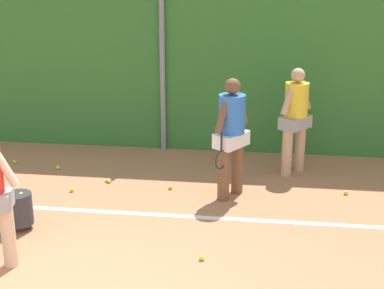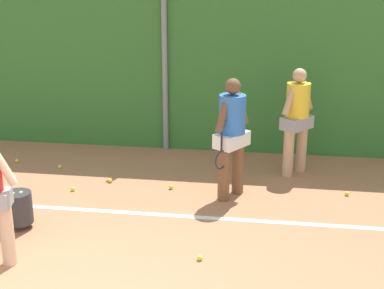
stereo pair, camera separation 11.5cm
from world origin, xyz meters
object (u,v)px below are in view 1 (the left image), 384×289
(tennis_ball_4, at_px, (109,181))
(tennis_ball_9, at_px, (72,190))
(ball_hopper, at_px, (19,209))
(tennis_ball_10, at_px, (58,167))
(player_midcourt, at_px, (231,132))
(tennis_ball_3, at_px, (14,162))
(player_backcourt_far, at_px, (296,115))
(tennis_ball_5, at_px, (170,187))
(tennis_ball_0, at_px, (346,193))
(tennis_ball_8, at_px, (202,258))

(tennis_ball_4, distance_m, tennis_ball_9, 0.63)
(ball_hopper, distance_m, tennis_ball_10, 2.23)
(player_midcourt, bearing_deg, ball_hopper, -29.10)
(player_midcourt, xyz_separation_m, tennis_ball_3, (-3.83, 0.92, -0.97))
(tennis_ball_3, bearing_deg, player_backcourt_far, 2.29)
(tennis_ball_5, relative_size, tennis_ball_10, 1.00)
(tennis_ball_0, bearing_deg, tennis_ball_8, -131.24)
(player_backcourt_far, bearing_deg, tennis_ball_9, 150.69)
(tennis_ball_3, height_order, tennis_ball_8, same)
(player_backcourt_far, bearing_deg, ball_hopper, 165.25)
(ball_hopper, relative_size, tennis_ball_5, 7.78)
(ball_hopper, xyz_separation_m, tennis_ball_3, (-1.17, 2.37, -0.26))
(ball_hopper, bearing_deg, tennis_ball_10, 98.09)
(player_midcourt, xyz_separation_m, player_backcourt_far, (0.97, 1.11, -0.01))
(tennis_ball_3, xyz_separation_m, tennis_ball_4, (1.89, -0.66, 0.00))
(player_backcourt_far, xyz_separation_m, tennis_ball_9, (-3.38, -1.27, -0.96))
(tennis_ball_0, bearing_deg, tennis_ball_9, -174.01)
(player_backcourt_far, height_order, tennis_ball_4, player_backcourt_far)
(player_midcourt, bearing_deg, tennis_ball_10, -71.71)
(player_midcourt, relative_size, tennis_ball_0, 27.20)
(ball_hopper, distance_m, tennis_ball_5, 2.36)
(tennis_ball_8, bearing_deg, tennis_ball_3, 141.79)
(tennis_ball_3, distance_m, tennis_ball_9, 1.79)
(tennis_ball_4, xyz_separation_m, tennis_ball_9, (-0.47, -0.42, 0.00))
(tennis_ball_4, relative_size, tennis_ball_5, 1.00)
(tennis_ball_3, distance_m, tennis_ball_5, 3.01)
(tennis_ball_10, bearing_deg, player_midcourt, -14.10)
(tennis_ball_0, relative_size, tennis_ball_5, 1.00)
(tennis_ball_0, distance_m, tennis_ball_9, 4.17)
(player_midcourt, relative_size, player_backcourt_far, 1.02)
(tennis_ball_4, xyz_separation_m, tennis_ball_8, (1.74, -2.20, 0.00))
(ball_hopper, height_order, tennis_ball_9, ball_hopper)
(player_backcourt_far, height_order, tennis_ball_10, player_backcourt_far)
(tennis_ball_3, xyz_separation_m, tennis_ball_10, (0.86, -0.17, 0.00))
(tennis_ball_5, relative_size, tennis_ball_9, 1.00)
(tennis_ball_0, distance_m, tennis_ball_3, 5.61)
(player_midcourt, xyz_separation_m, tennis_ball_0, (1.74, 0.28, -0.97))
(player_midcourt, height_order, tennis_ball_10, player_midcourt)
(tennis_ball_3, relative_size, tennis_ball_10, 1.00)
(player_backcourt_far, bearing_deg, tennis_ball_0, -97.30)
(tennis_ball_4, height_order, tennis_ball_5, same)
(ball_hopper, xyz_separation_m, tennis_ball_8, (2.46, -0.49, -0.26))
(tennis_ball_0, distance_m, tennis_ball_10, 4.74)
(tennis_ball_3, height_order, tennis_ball_4, same)
(tennis_ball_8, bearing_deg, tennis_ball_10, 135.93)
(ball_hopper, bearing_deg, tennis_ball_4, 67.05)
(tennis_ball_5, relative_size, tennis_ball_8, 1.00)
(player_midcourt, xyz_separation_m, tennis_ball_5, (-0.93, 0.14, -0.97))
(player_midcourt, height_order, ball_hopper, player_midcourt)
(tennis_ball_10, bearing_deg, tennis_ball_0, -5.69)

